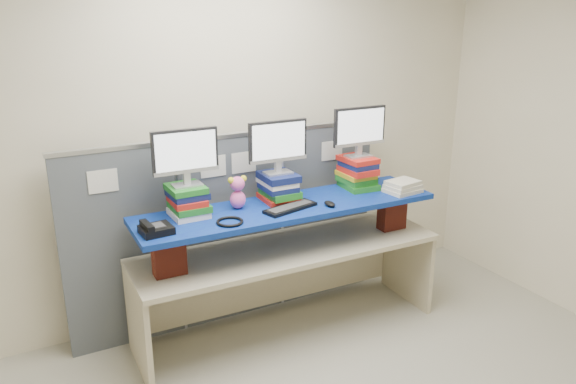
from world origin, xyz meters
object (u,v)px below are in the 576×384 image
blue_board (288,208)px  keyboard (290,208)px  monitor_center (278,144)px  desk_phone (155,229)px  desk (288,264)px  monitor_left (185,154)px  monitor_right (360,129)px

blue_board → keyboard: keyboard is taller
monitor_center → desk_phone: size_ratio=2.19×
monitor_center → desk_phone: monitor_center is taller
keyboard → blue_board: bearing=57.6°
blue_board → keyboard: 0.10m
desk → monitor_left: size_ratio=5.19×
keyboard → monitor_center: bearing=73.0°
blue_board → monitor_center: bearing=100.5°
desk_phone → monitor_center: bearing=7.3°
monitor_right → desk_phone: size_ratio=2.19×
blue_board → monitor_center: (-0.02, 0.12, 0.46)m
monitor_center → keyboard: size_ratio=1.05×
monitor_center → monitor_right: (0.71, -0.02, 0.04)m
desk → monitor_right: monitor_right is taller
desk → keyboard: keyboard is taller
monitor_left → desk_phone: monitor_left is taller
monitor_left → monitor_center: 0.69m
desk → desk_phone: bearing=-173.9°
desk_phone → blue_board: bearing=0.5°
desk → keyboard: (-0.03, -0.09, 0.49)m
blue_board → desk_phone: (-1.01, -0.09, 0.05)m
keyboard → desk_phone: desk_phone is taller
desk → monitor_right: (0.69, 0.10, 0.96)m
blue_board → monitor_center: size_ratio=4.98×
blue_board → monitor_left: size_ratio=4.98×
monitor_left → monitor_right: bearing=-0.0°
keyboard → desk_phone: (-0.98, 0.01, 0.02)m
keyboard → desk_phone: 0.98m
monitor_right → monitor_left: bearing=180.0°
blue_board → keyboard: (-0.03, -0.09, 0.03)m
monitor_right → blue_board: bearing=-170.2°
monitor_center → keyboard: (-0.01, -0.21, -0.43)m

